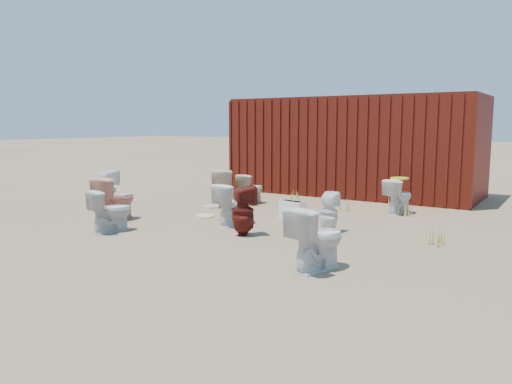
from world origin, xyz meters
The scene contains 22 objects.
ground centered at (0.00, 0.00, 0.00)m, with size 100.00×100.00×0.00m, color brown.
shipping_container centered at (0.00, 5.20, 1.20)m, with size 6.00×2.40×2.40m, color #44140B.
toilet_front_a centered at (-1.57, -1.33, 0.35)m, with size 0.39×0.68×0.70m, color silver.
toilet_front_pink centered at (-2.25, -0.63, 0.40)m, with size 0.45×0.79×0.81m, color #E89E86.
toilet_front_c centered at (-0.22, 0.22, 0.36)m, with size 0.41×0.71×0.73m, color white.
toilet_front_maroon centered at (0.40, -0.40, 0.39)m, with size 0.35×0.36×0.79m, color #5A150F.
toilet_front_e centered at (2.21, -1.47, 0.39)m, with size 0.44×0.77×0.78m, color white.
toilet_back_a centered at (-3.17, -0.04, 0.42)m, with size 0.38×0.39×0.84m, color white.
toilet_back_beige_left centered at (-1.60, 1.74, 0.40)m, with size 0.45×0.78×0.80m, color beige.
toilet_back_beige_right centered at (-1.24, 2.32, 0.33)m, with size 0.37×0.65×0.66m, color beige.
toilet_back_yellowlid centered at (1.86, 2.90, 0.34)m, with size 0.38×0.67×0.68m, color white.
toilet_back_e centered at (1.44, 0.56, 0.33)m, with size 0.30×0.30×0.66m, color white.
yellow_lid centered at (1.86, 2.90, 0.70)m, with size 0.35×0.43×0.03m, color gold.
loose_tank centered at (0.43, 1.17, 0.17)m, with size 0.50×0.20×0.35m, color white.
loose_lid_near centered at (-1.69, 1.52, 0.01)m, with size 0.38×0.49×0.02m, color tan.
loose_lid_far centered at (-1.14, 0.56, 0.01)m, with size 0.36×0.47×0.02m, color beige.
weed_clump_a centered at (-1.95, 2.60, 0.16)m, with size 0.36×0.36×0.31m, color #ABA444.
weed_clump_b centered at (0.79, 2.57, 0.12)m, with size 0.32×0.32×0.24m, color #ABA444.
weed_clump_c centered at (2.00, 2.73, 0.16)m, with size 0.36×0.36×0.31m, color #ABA444.
weed_clump_d centered at (-0.65, 3.19, 0.13)m, with size 0.30×0.30×0.26m, color #ABA444.
weed_clump_e centered at (1.57, 3.50, 0.16)m, with size 0.34×0.34×0.33m, color #ABA444.
weed_clump_f centered at (3.10, 0.52, 0.14)m, with size 0.28×0.28×0.27m, color #ABA444.
Camera 1 is at (4.76, -6.78, 1.74)m, focal length 35.00 mm.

